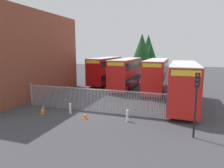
% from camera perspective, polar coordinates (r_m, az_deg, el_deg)
% --- Properties ---
extents(ground_plane, '(100.00, 100.00, 0.00)m').
position_cam_1_polar(ground_plane, '(25.93, 2.83, -2.93)').
color(ground_plane, '#3D3D42').
extents(depot_building_brick, '(7.49, 16.11, 10.23)m').
position_cam_1_polar(depot_building_brick, '(27.51, -25.57, 7.61)').
color(depot_building_brick, brown).
rests_on(depot_building_brick, ground).
extents(palisade_fence, '(14.01, 0.14, 2.35)m').
position_cam_1_polar(palisade_fence, '(18.52, -5.65, -4.40)').
color(palisade_fence, gray).
rests_on(palisade_fence, ground).
extents(double_decker_bus_near_gate, '(2.54, 10.81, 4.42)m').
position_cam_1_polar(double_decker_bus_near_gate, '(21.27, 19.84, 0.33)').
color(double_decker_bus_near_gate, red).
rests_on(double_decker_bus_near_gate, ground).
extents(double_decker_bus_behind_fence_left, '(2.54, 10.81, 4.42)m').
position_cam_1_polar(double_decker_bus_behind_fence_left, '(29.67, 4.16, 3.41)').
color(double_decker_bus_behind_fence_left, red).
rests_on(double_decker_bus_behind_fence_left, ground).
extents(double_decker_bus_behind_fence_right, '(2.54, 10.81, 4.42)m').
position_cam_1_polar(double_decker_bus_behind_fence_right, '(34.11, -1.81, 4.26)').
color(double_decker_bus_behind_fence_right, '#B70C0C').
rests_on(double_decker_bus_behind_fence_right, ground).
extents(double_decker_bus_far_back, '(2.54, 10.81, 4.42)m').
position_cam_1_polar(double_decker_bus_far_back, '(28.16, 12.72, 2.85)').
color(double_decker_bus_far_back, red).
rests_on(double_decker_bus_far_back, ground).
extents(bollard_near_left, '(0.20, 0.20, 0.95)m').
position_cam_1_polar(bollard_near_left, '(18.41, -11.94, -6.93)').
color(bollard_near_left, silver).
rests_on(bollard_near_left, ground).
extents(bollard_center_front, '(0.20, 0.20, 0.95)m').
position_cam_1_polar(bollard_center_front, '(16.18, 4.40, -9.09)').
color(bollard_center_front, silver).
rests_on(bollard_center_front, ground).
extents(traffic_cone_by_gate, '(0.34, 0.34, 0.59)m').
position_cam_1_polar(traffic_cone_by_gate, '(19.91, -19.22, -6.56)').
color(traffic_cone_by_gate, orange).
rests_on(traffic_cone_by_gate, ground).
extents(traffic_cone_mid_forecourt, '(0.34, 0.34, 0.59)m').
position_cam_1_polar(traffic_cone_mid_forecourt, '(16.98, -7.77, -8.90)').
color(traffic_cone_mid_forecourt, orange).
rests_on(traffic_cone_mid_forecourt, ground).
extents(traffic_cone_near_kerb, '(0.34, 0.34, 0.59)m').
position_cam_1_polar(traffic_cone_near_kerb, '(19.11, -19.47, -7.25)').
color(traffic_cone_near_kerb, orange).
rests_on(traffic_cone_near_kerb, ground).
extents(traffic_light_kerbside, '(0.28, 0.33, 4.30)m').
position_cam_1_polar(traffic_light_kerbside, '(13.64, 23.15, -2.50)').
color(traffic_light_kerbside, black).
rests_on(traffic_light_kerbside, ground).
extents(tree_tall_back, '(3.80, 3.80, 7.32)m').
position_cam_1_polar(tree_tall_back, '(42.62, 10.99, 8.11)').
color(tree_tall_back, '#4C3823').
rests_on(tree_tall_back, ground).
extents(tree_short_side, '(4.80, 4.80, 9.07)m').
position_cam_1_polar(tree_short_side, '(46.04, 10.35, 9.54)').
color(tree_short_side, '#4C3823').
rests_on(tree_short_side, ground).
extents(tree_mid_row, '(4.98, 4.98, 8.92)m').
position_cam_1_polar(tree_mid_row, '(40.46, 8.56, 9.18)').
color(tree_mid_row, '#4C3823').
rests_on(tree_mid_row, ground).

